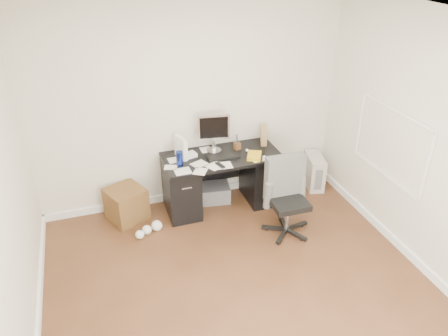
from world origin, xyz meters
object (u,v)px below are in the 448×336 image
(keyboard, at_px, (223,157))
(pc_tower, at_px, (314,171))
(desk, at_px, (222,179))
(office_chair, at_px, (289,199))
(wicker_basket, at_px, (126,204))
(lcd_monitor, at_px, (214,133))

(keyboard, bearing_deg, pc_tower, 5.92)
(desk, distance_m, pc_tower, 1.42)
(desk, distance_m, office_chair, 1.01)
(wicker_basket, bearing_deg, desk, -3.77)
(pc_tower, relative_size, wicker_basket, 1.10)
(wicker_basket, bearing_deg, lcd_monitor, 3.24)
(keyboard, bearing_deg, lcd_monitor, 105.93)
(keyboard, relative_size, wicker_basket, 0.94)
(desk, bearing_deg, wicker_basket, 176.23)
(keyboard, xyz_separation_m, wicker_basket, (-1.25, 0.15, -0.55))
(keyboard, xyz_separation_m, office_chair, (0.57, -0.76, -0.27))
(desk, distance_m, lcd_monitor, 0.63)
(keyboard, relative_size, pc_tower, 0.86)
(pc_tower, bearing_deg, office_chair, -120.37)
(desk, height_order, keyboard, keyboard)
(desk, xyz_separation_m, lcd_monitor, (-0.06, 0.15, 0.61))
(pc_tower, xyz_separation_m, wicker_basket, (-2.67, 0.02, -0.02))
(keyboard, bearing_deg, office_chair, -52.28)
(desk, height_order, lcd_monitor, lcd_monitor)
(keyboard, bearing_deg, wicker_basket, 174.15)
(lcd_monitor, height_order, pc_tower, lcd_monitor)
(lcd_monitor, relative_size, wicker_basket, 1.20)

